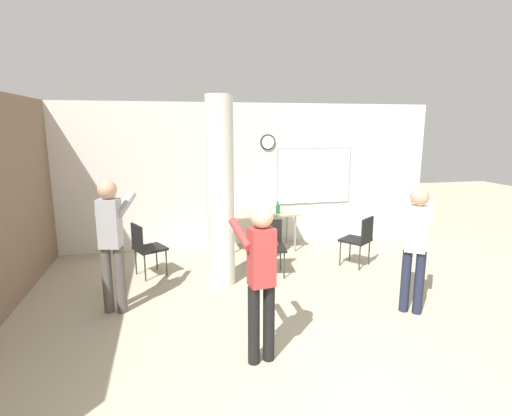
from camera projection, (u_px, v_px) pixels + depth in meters
The scene contains 12 objects.
ground_plane at pixel (349, 413), 3.35m from camera, with size 24.00×24.00×0.00m, color #ADA389.
wall_back at pixel (241, 175), 7.91m from camera, with size 8.00×0.15×2.80m.
support_pillar at pixel (220, 193), 5.85m from camera, with size 0.40×0.40×2.80m.
folding_table at pixel (259, 216), 7.64m from camera, with size 1.43×0.66×0.73m.
bottle_on_table at pixel (278, 209), 7.54m from camera, with size 0.08×0.08×0.24m.
waste_bin at pixel (256, 252), 7.15m from camera, with size 0.24×0.24×0.31m.
chair_table_front at pixel (271, 243), 6.43m from camera, with size 0.49×0.49×0.87m.
chair_mid_room at pixel (359, 237), 6.76m from camera, with size 0.62×0.62×0.87m.
chair_near_pillar at pixel (146, 246), 6.30m from camera, with size 0.59×0.59×0.87m.
person_playing_front at pixel (260, 271), 3.93m from camera, with size 0.43×0.63×1.63m.
person_playing_side at pixel (416, 240), 5.00m from camera, with size 0.59×0.66×1.63m.
person_watching_back at pixel (111, 236), 5.00m from camera, with size 0.49×0.68×1.72m.
Camera 1 is at (-1.40, -2.69, 2.37)m, focal length 28.00 mm.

